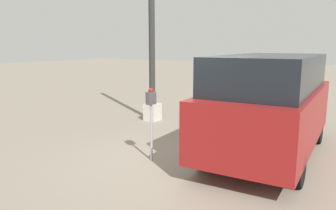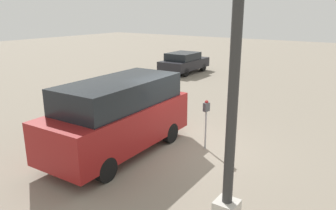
{
  "view_description": "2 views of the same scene",
  "coord_description": "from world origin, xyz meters",
  "px_view_note": "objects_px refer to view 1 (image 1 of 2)",
  "views": [
    {
      "loc": [
        -5.81,
        -3.36,
        2.4
      ],
      "look_at": [
        -0.36,
        0.06,
        1.22
      ],
      "focal_mm": 35.0,
      "sensor_mm": 36.0,
      "label": 1
    },
    {
      "loc": [
        7.95,
        4.8,
        4.11
      ],
      "look_at": [
        -0.47,
        -0.99,
        1.14
      ],
      "focal_mm": 35.0,
      "sensor_mm": 36.0,
      "label": 2
    }
  ],
  "objects_px": {
    "parking_meter_near": "(151,108)",
    "lamp_post": "(152,45)",
    "parking_meter_far": "(248,84)",
    "parked_van": "(270,103)"
  },
  "relations": [
    {
      "from": "parking_meter_far",
      "to": "parked_van",
      "type": "xyz_separation_m",
      "value": [
        -4.7,
        -2.06,
        0.18
      ]
    },
    {
      "from": "parked_van",
      "to": "parking_meter_near",
      "type": "bearing_deg",
      "value": 128.67
    },
    {
      "from": "parking_meter_near",
      "to": "parking_meter_far",
      "type": "bearing_deg",
      "value": 14.43
    },
    {
      "from": "parking_meter_near",
      "to": "lamp_post",
      "type": "relative_size",
      "value": 0.24
    },
    {
      "from": "parking_meter_near",
      "to": "parked_van",
      "type": "relative_size",
      "value": 0.32
    },
    {
      "from": "parking_meter_far",
      "to": "lamp_post",
      "type": "relative_size",
      "value": 0.21
    },
    {
      "from": "parking_meter_far",
      "to": "parked_van",
      "type": "bearing_deg",
      "value": -142.74
    },
    {
      "from": "parking_meter_far",
      "to": "parked_van",
      "type": "relative_size",
      "value": 0.28
    },
    {
      "from": "parking_meter_far",
      "to": "lamp_post",
      "type": "height_order",
      "value": "lamp_post"
    },
    {
      "from": "parking_meter_near",
      "to": "lamp_post",
      "type": "xyz_separation_m",
      "value": [
        3.12,
        2.14,
        1.27
      ]
    }
  ]
}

